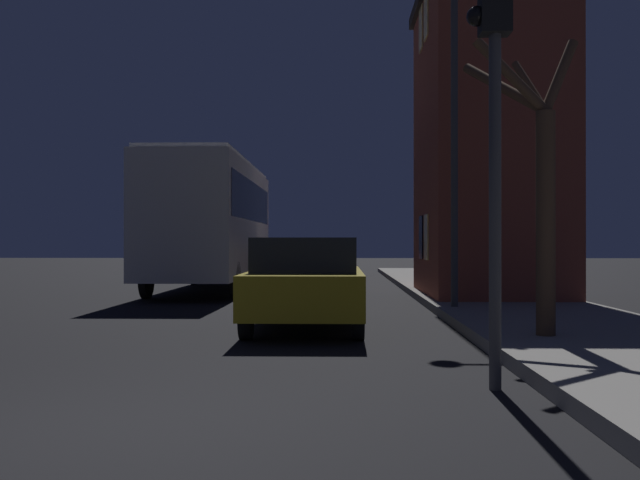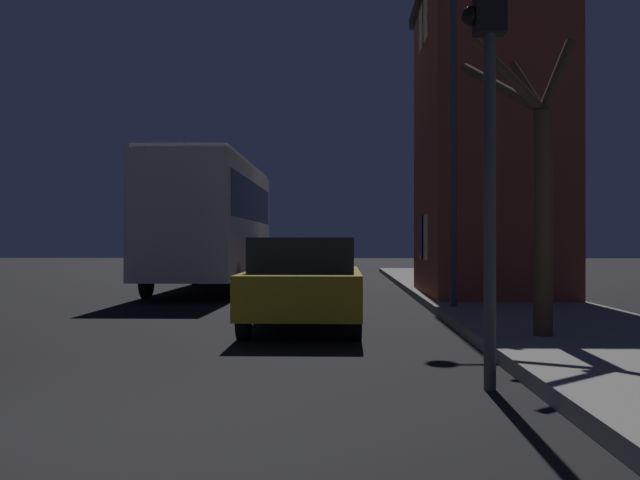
% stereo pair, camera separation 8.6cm
% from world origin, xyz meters
% --- Properties ---
extents(ground_plane, '(120.00, 120.00, 0.00)m').
position_xyz_m(ground_plane, '(0.00, 0.00, 0.00)').
color(ground_plane, black).
extents(brick_building, '(3.37, 5.26, 7.66)m').
position_xyz_m(brick_building, '(5.75, 12.54, 4.02)').
color(brick_building, brown).
rests_on(brick_building, sidewalk).
extents(streetlamp, '(1.17, 0.40, 6.61)m').
position_xyz_m(streetlamp, '(4.05, 8.93, 4.57)').
color(streetlamp, '#38383A').
rests_on(streetlamp, sidewalk).
extents(traffic_light, '(0.43, 0.24, 4.40)m').
position_xyz_m(traffic_light, '(3.56, 1.81, 3.16)').
color(traffic_light, '#38383A').
rests_on(traffic_light, ground).
extents(bare_tree, '(1.57, 1.48, 4.12)m').
position_xyz_m(bare_tree, '(4.81, 4.68, 2.34)').
color(bare_tree, '#473323').
rests_on(bare_tree, sidewalk).
extents(bus, '(2.49, 9.35, 3.82)m').
position_xyz_m(bus, '(-1.75, 15.99, 2.26)').
color(bus, beige).
rests_on(bus, ground).
extents(car_near_lane, '(1.85, 4.09, 1.52)m').
position_xyz_m(car_near_lane, '(1.51, 6.61, 0.79)').
color(car_near_lane, olive).
rests_on(car_near_lane, ground).
extents(car_mid_lane, '(1.84, 3.81, 1.45)m').
position_xyz_m(car_mid_lane, '(1.24, 16.37, 0.75)').
color(car_mid_lane, beige).
rests_on(car_mid_lane, ground).
extents(car_far_lane, '(1.78, 4.39, 1.49)m').
position_xyz_m(car_far_lane, '(1.38, 24.47, 0.77)').
color(car_far_lane, '#B21E19').
rests_on(car_far_lane, ground).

